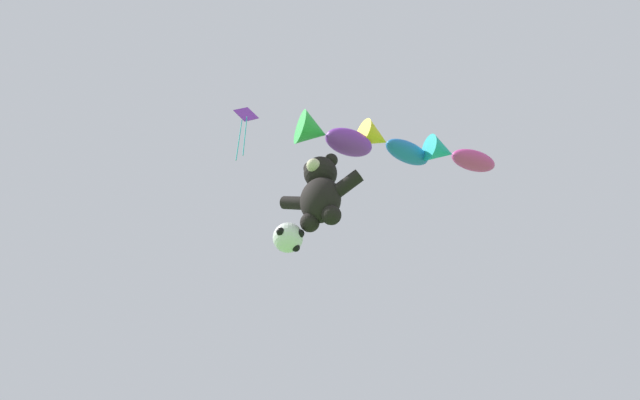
# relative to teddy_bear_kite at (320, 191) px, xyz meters

# --- Properties ---
(teddy_bear_kite) EXTENTS (2.46, 1.08, 2.50)m
(teddy_bear_kite) POSITION_rel_teddy_bear_kite_xyz_m (0.00, 0.00, 0.00)
(teddy_bear_kite) COLOR black
(soccer_ball_kite) EXTENTS (0.86, 0.85, 0.79)m
(soccer_ball_kite) POSITION_rel_teddy_bear_kite_xyz_m (-0.89, -0.06, -1.31)
(soccer_ball_kite) COLOR white
(fish_kite_violet) EXTENTS (2.17, 2.34, 1.03)m
(fish_kite_violet) POSITION_rel_teddy_bear_kite_xyz_m (0.47, -0.21, 1.81)
(fish_kite_violet) COLOR purple
(fish_kite_cobalt) EXTENTS (1.98, 2.49, 0.86)m
(fish_kite_cobalt) POSITION_rel_teddy_bear_kite_xyz_m (1.83, 1.25, 2.24)
(fish_kite_cobalt) COLOR blue
(fish_kite_magenta) EXTENTS (2.20, 2.30, 0.87)m
(fish_kite_magenta) POSITION_rel_teddy_bear_kite_xyz_m (3.52, 2.62, 2.20)
(fish_kite_magenta) COLOR #E53F9E
(diamond_kite) EXTENTS (0.61, 0.70, 2.67)m
(diamond_kite) POSITION_rel_teddy_bear_kite_xyz_m (-2.46, -0.78, 3.73)
(diamond_kite) COLOR purple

